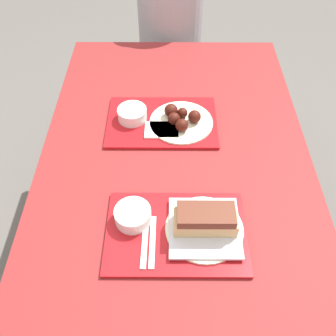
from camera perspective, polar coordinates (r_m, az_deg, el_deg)
ground_plane at (r=1.89m, az=0.80°, el=-16.42°), size 12.00×12.00×0.00m
picnic_table at (r=1.31m, az=1.11°, el=-4.12°), size 0.95×1.72×0.76m
picnic_bench_far at (r=2.29m, az=0.80°, el=13.46°), size 0.90×0.28×0.46m
tray_near at (r=1.12m, az=1.20°, el=-9.78°), size 0.41×0.28×0.01m
tray_far at (r=1.43m, az=-0.92°, el=7.04°), size 0.41×0.28×0.01m
bowl_coleslaw_near at (r=1.12m, az=-5.38°, el=-7.11°), size 0.11×0.11×0.05m
brisket_sandwich_plate at (r=1.09m, az=5.66°, el=-8.38°), size 0.23×0.23×0.09m
plastic_fork_near at (r=1.09m, az=-3.55°, el=-11.13°), size 0.02×0.17×0.00m
plastic_knife_near at (r=1.09m, az=-2.38°, el=-11.14°), size 0.02×0.17×0.00m
condiment_packet at (r=1.15m, az=2.26°, el=-6.82°), size 0.04×0.03×0.01m
bowl_coleslaw_far at (r=1.43m, az=-5.48°, el=8.29°), size 0.11×0.11×0.05m
wings_plate_far at (r=1.41m, az=1.95°, el=7.42°), size 0.24×0.24×0.06m
napkin_far at (r=1.38m, az=-0.99°, el=5.82°), size 0.12×0.09×0.01m
person_seated_across at (r=2.10m, az=0.43°, el=21.95°), size 0.34×0.34×0.74m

